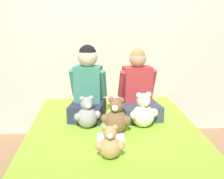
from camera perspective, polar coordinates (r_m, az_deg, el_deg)
wall_behind_bed at (r=3.20m, az=-1.05°, el=12.80°), size 8.00×0.06×2.50m
bed at (r=2.40m, az=0.46°, el=-13.45°), size 1.41×1.94×0.45m
child_on_left at (r=2.54m, az=-4.94°, el=0.39°), size 0.36×0.41×0.66m
child_on_right at (r=2.59m, az=5.28°, el=-0.65°), size 0.40×0.44×0.62m
teddy_bear_held_by_left_child at (r=2.35m, az=-5.08°, el=-5.05°), size 0.22×0.17×0.27m
teddy_bear_held_by_right_child at (r=2.36m, az=6.37°, el=-4.65°), size 0.25×0.19×0.30m
teddy_bear_between_children at (r=2.24m, az=0.86°, el=-5.75°), size 0.24×0.18×0.29m
teddy_bear_at_foot_of_bed at (r=1.86m, az=-0.42°, el=-11.09°), size 0.19×0.15×0.23m
sign_card at (r=2.20m, az=-0.28°, el=-9.60°), size 0.21×0.15×0.00m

